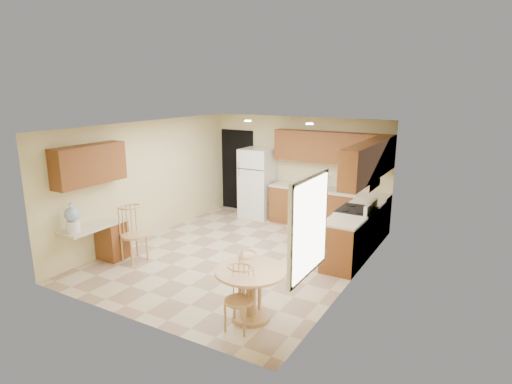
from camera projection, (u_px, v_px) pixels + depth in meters
The scene contains 30 objects.
floor at pixel (239, 255), 8.32m from camera, with size 5.50×5.50×0.00m, color #C3B08E.
ceiling at pixel (237, 126), 7.72m from camera, with size 4.50×5.50×0.02m, color white.
wall_back at pixel (299, 169), 10.33m from camera, with size 4.50×0.02×2.50m, color beige.
wall_front at pixel (128, 236), 5.71m from camera, with size 4.50×0.02×2.50m, color beige.
wall_left at pixel (149, 180), 9.11m from camera, with size 0.02×5.50×2.50m, color beige.
wall_right at pixel (355, 210), 6.93m from camera, with size 0.02×5.50×2.50m, color beige.
doorway at pixel (237, 170), 11.22m from camera, with size 0.90×0.02×2.10m, color black.
base_cab_back at pixel (327, 209), 9.85m from camera, with size 2.75×0.60×0.87m, color brown.
counter_back at pixel (328, 190), 9.74m from camera, with size 2.75×0.63×0.04m, color beige.
base_cab_right_a at pixel (366, 224), 8.83m from camera, with size 0.60×0.59×0.87m, color brown.
counter_right_a at pixel (367, 202), 8.72m from camera, with size 0.63×0.59×0.04m, color beige.
base_cab_right_b at pixel (343, 246), 7.61m from camera, with size 0.60×0.80×0.87m, color brown.
counter_right_b at pixel (344, 221), 7.50m from camera, with size 0.63×0.80×0.04m, color beige.
upper_cab_back at pixel (332, 148), 9.62m from camera, with size 2.75×0.33×0.70m, color brown.
upper_cab_right at pixel (368, 161), 7.88m from camera, with size 0.33×2.42×0.70m, color brown.
upper_cab_left at pixel (89, 165), 7.54m from camera, with size 0.33×1.40×0.70m, color brown.
sink at pixel (327, 189), 9.75m from camera, with size 0.78×0.44×0.01m, color silver.
range_hood at pixel (362, 184), 8.00m from camera, with size 0.50×0.76×0.14m, color silver.
desk_pedestal at pixel (112, 240), 8.10m from camera, with size 0.48×0.42×0.72m, color brown.
desk_top at pixel (94, 226), 7.68m from camera, with size 0.50×1.20×0.04m, color beige.
window at pixel (309, 226), 5.32m from camera, with size 0.06×1.12×1.30m.
can_light_a at pixel (248, 121), 8.97m from camera, with size 0.14×0.14×0.02m, color white.
can_light_b at pixel (309, 124), 8.29m from camera, with size 0.14×0.14×0.02m, color white.
refrigerator at pixel (258, 183), 10.59m from camera, with size 0.76×0.74×1.71m.
stove at pixel (355, 231), 8.27m from camera, with size 0.65×0.76×1.09m.
dining_table at pixel (251, 287), 5.94m from camera, with size 1.01×1.01×0.75m.
chair_table_a at pixel (248, 278), 6.15m from camera, with size 0.38×0.48×0.85m.
chair_table_b at pixel (235, 295), 5.59m from camera, with size 0.39×0.39×0.88m.
chair_desk at pixel (129, 230), 7.83m from camera, with size 0.46×0.60×1.04m.
water_crock at pixel (72, 219), 7.27m from camera, with size 0.25×0.25×0.51m.
Camera 1 is at (4.18, -6.57, 3.21)m, focal length 30.00 mm.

